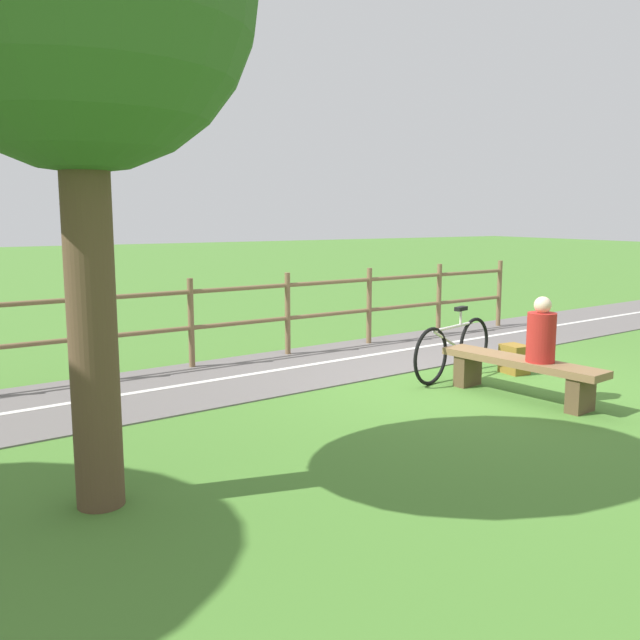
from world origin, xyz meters
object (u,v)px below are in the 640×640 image
(bench, at_px, (521,370))
(backpack, at_px, (515,359))
(bicycle, at_px, (453,348))
(person_seated, at_px, (541,334))

(bench, distance_m, backpack, 1.24)
(backpack, bearing_deg, bicycle, 75.06)
(person_seated, bearing_deg, bicycle, -7.90)
(bench, xyz_separation_m, person_seated, (-0.23, -0.04, 0.44))
(backpack, bearing_deg, bench, 136.44)
(bench, xyz_separation_m, backpack, (0.89, -0.85, -0.14))
(bicycle, height_order, backpack, bicycle)
(bicycle, bearing_deg, person_seated, 73.93)
(bicycle, distance_m, backpack, 0.90)
(bench, height_order, backpack, bench)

